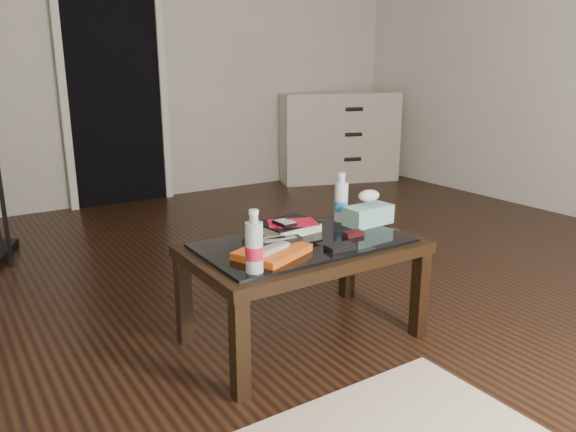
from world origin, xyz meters
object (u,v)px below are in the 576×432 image
at_px(dresser, 337,137).
at_px(water_bottle_left, 254,241).
at_px(water_bottle_right, 341,197).
at_px(coffee_table, 304,255).
at_px(tissue_box, 368,215).
at_px(textbook, 288,227).

distance_m(dresser, water_bottle_left, 3.94).
bearing_deg(water_bottle_left, water_bottle_right, 27.91).
distance_m(coffee_table, tissue_box, 0.43).
height_order(textbook, tissue_box, tissue_box).
bearing_deg(tissue_box, coffee_table, -176.19).
distance_m(textbook, water_bottle_right, 0.33).
xyz_separation_m(coffee_table, tissue_box, (0.41, 0.05, 0.11)).
distance_m(water_bottle_left, tissue_box, 0.81).
height_order(coffee_table, water_bottle_right, water_bottle_right).
relative_size(water_bottle_left, water_bottle_right, 1.00).
relative_size(textbook, water_bottle_right, 1.05).
bearing_deg(tissue_box, water_bottle_right, 118.31).
xyz_separation_m(water_bottle_left, water_bottle_right, (0.69, 0.37, 0.00)).
distance_m(coffee_table, textbook, 0.18).
bearing_deg(coffee_table, water_bottle_left, -151.02).
height_order(dresser, tissue_box, dresser).
bearing_deg(water_bottle_left, textbook, 43.06).
distance_m(textbook, tissue_box, 0.40).
bearing_deg(textbook, coffee_table, -103.96).
xyz_separation_m(textbook, water_bottle_left, (-0.38, -0.35, 0.10)).
relative_size(dresser, water_bottle_left, 5.45).
height_order(water_bottle_left, tissue_box, water_bottle_left).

